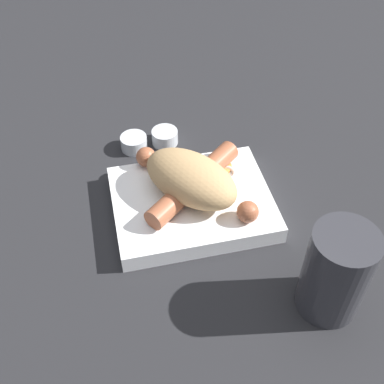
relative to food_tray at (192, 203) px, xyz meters
name	(u,v)px	position (x,y,z in m)	size (l,w,h in m)	color
ground_plane	(192,210)	(0.00, 0.00, -0.01)	(3.00, 3.00, 0.00)	#232326
food_tray	(192,203)	(0.00, 0.00, 0.00)	(0.22, 0.17, 0.03)	white
bread_roll	(192,178)	(0.00, 0.01, 0.04)	(0.15, 0.16, 0.06)	tan
sausage	(194,183)	(0.01, 0.01, 0.03)	(0.16, 0.17, 0.03)	#9E5638
pickled_veggies	(219,172)	(0.05, 0.04, 0.02)	(0.06, 0.06, 0.01)	#F99E4C
condiment_cup_near	(165,138)	(-0.01, 0.16, 0.00)	(0.04, 0.04, 0.02)	silver
condiment_cup_far	(134,143)	(-0.06, 0.15, 0.00)	(0.04, 0.04, 0.02)	silver
drink_glass	(336,273)	(0.12, -0.18, 0.05)	(0.08, 0.08, 0.12)	#333338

